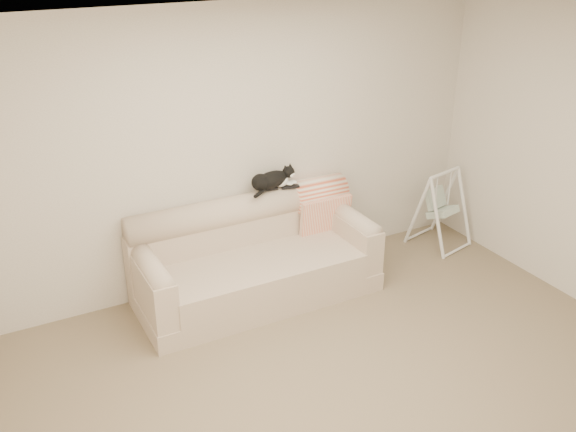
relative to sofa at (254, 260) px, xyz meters
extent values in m
plane|color=#71614A|center=(0.08, -1.62, -0.35)|extent=(5.00, 5.00, 0.00)
cube|color=beige|center=(0.08, 0.38, 0.95)|extent=(5.00, 0.04, 2.60)
cube|color=white|center=(0.08, -1.62, 2.24)|extent=(5.00, 4.00, 0.02)
cube|color=#C7AF9C|center=(0.00, -0.09, -0.26)|extent=(2.20, 0.90, 0.18)
cube|color=#C7AF9C|center=(0.00, -0.20, -0.05)|extent=(1.80, 0.68, 0.24)
cube|color=#C7AF9C|center=(0.00, 0.25, 0.08)|extent=(2.20, 0.22, 0.50)
cylinder|color=#C7AF9C|center=(0.00, 0.25, 0.41)|extent=(2.16, 0.28, 0.28)
cube|color=#C7AF9C|center=(-0.99, -0.09, 0.04)|extent=(0.20, 0.88, 0.42)
cylinder|color=#C7AF9C|center=(-0.99, -0.09, 0.25)|extent=(0.18, 0.84, 0.18)
cube|color=#C7AF9C|center=(0.99, -0.09, 0.04)|extent=(0.20, 0.88, 0.42)
cylinder|color=#C7AF9C|center=(0.99, -0.09, 0.25)|extent=(0.18, 0.84, 0.18)
cube|color=black|center=(0.29, 0.25, 0.56)|extent=(0.18, 0.07, 0.02)
cube|color=gray|center=(0.29, 0.25, 0.57)|extent=(0.10, 0.05, 0.01)
cube|color=black|center=(0.50, 0.21, 0.56)|extent=(0.18, 0.08, 0.02)
ellipsoid|color=black|center=(0.32, 0.25, 0.65)|extent=(0.40, 0.27, 0.16)
ellipsoid|color=black|center=(0.19, 0.22, 0.66)|extent=(0.21, 0.20, 0.16)
ellipsoid|color=white|center=(0.42, 0.24, 0.61)|extent=(0.16, 0.13, 0.11)
ellipsoid|color=black|center=(0.50, 0.26, 0.69)|extent=(0.14, 0.15, 0.11)
ellipsoid|color=white|center=(0.52, 0.21, 0.67)|extent=(0.07, 0.06, 0.04)
sphere|color=#BF7272|center=(0.52, 0.19, 0.67)|extent=(0.01, 0.01, 0.01)
cone|color=black|center=(0.47, 0.26, 0.74)|extent=(0.07, 0.07, 0.05)
cone|color=black|center=(0.53, 0.28, 0.74)|extent=(0.04, 0.05, 0.05)
sphere|color=olive|center=(0.49, 0.21, 0.70)|extent=(0.02, 0.02, 0.02)
sphere|color=olive|center=(0.53, 0.22, 0.70)|extent=(0.02, 0.02, 0.02)
ellipsoid|color=white|center=(0.49, 0.22, 0.59)|extent=(0.09, 0.10, 0.03)
ellipsoid|color=white|center=(0.54, 0.24, 0.59)|extent=(0.09, 0.10, 0.03)
cylinder|color=black|center=(0.15, 0.14, 0.59)|extent=(0.19, 0.14, 0.03)
cylinder|color=#E15C3A|center=(0.82, 0.25, 0.41)|extent=(0.54, 0.33, 0.33)
cube|color=#E15C3A|center=(0.82, 0.08, 0.21)|extent=(0.54, 0.09, 0.42)
cylinder|color=white|center=(1.99, -0.19, 0.06)|extent=(0.10, 0.29, 0.83)
cylinder|color=white|center=(1.93, 0.05, 0.06)|extent=(0.10, 0.29, 0.83)
cylinder|color=white|center=(2.45, -0.08, 0.06)|extent=(0.10, 0.29, 0.83)
cylinder|color=white|center=(2.39, 0.16, 0.06)|extent=(0.10, 0.29, 0.83)
cylinder|color=white|center=(2.19, -0.02, 0.47)|extent=(0.47, 0.15, 0.04)
cylinder|color=white|center=(2.25, -0.26, -0.33)|extent=(0.47, 0.14, 0.03)
cylinder|color=white|center=(2.13, 0.23, -0.33)|extent=(0.47, 0.14, 0.03)
cube|color=white|center=(2.20, -0.04, 0.03)|extent=(0.32, 0.30, 0.16)
cube|color=white|center=(2.17, 0.06, 0.16)|extent=(0.29, 0.18, 0.22)
cylinder|color=white|center=(2.08, -0.04, 0.27)|extent=(0.01, 0.01, 0.39)
cylinder|color=white|center=(2.31, 0.01, 0.27)|extent=(0.01, 0.01, 0.39)
camera|label=1|loc=(-2.16, -4.73, 2.84)|focal=40.00mm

